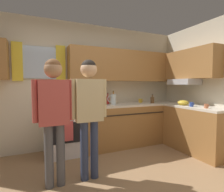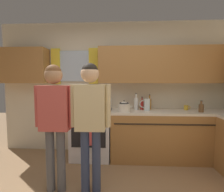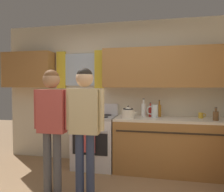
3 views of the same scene
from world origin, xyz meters
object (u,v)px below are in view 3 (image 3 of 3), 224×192
object	(u,v)px
stove_oven	(95,140)
bottle_milk_white	(144,110)
bottle_sauce_red	(150,111)
adult_left	(52,116)
bottle_squat_brown	(216,116)
bottle_oil_amber	(159,110)
mug_mustard_yellow	(201,115)
water_pitcher	(154,111)
adult_in_plaid	(85,116)
stovetop_kettle	(128,113)

from	to	relation	value
stove_oven	bottle_milk_white	bearing A→B (deg)	5.98
stove_oven	bottle_milk_white	distance (m)	1.01
bottle_sauce_red	adult_left	world-z (taller)	adult_left
bottle_squat_brown	bottle_oil_amber	xyz separation A→B (m)	(-0.84, 0.28, 0.03)
bottle_oil_amber	bottle_milk_white	bearing A→B (deg)	-164.71
bottle_sauce_red	mug_mustard_yellow	xyz separation A→B (m)	(0.82, -0.01, -0.05)
bottle_milk_white	water_pitcher	bearing A→B (deg)	-26.67
bottle_milk_white	bottle_squat_brown	bearing A→B (deg)	-10.76
stove_oven	mug_mustard_yellow	world-z (taller)	stove_oven
adult_in_plaid	mug_mustard_yellow	bearing A→B (deg)	36.15
bottle_squat_brown	adult_left	distance (m)	2.42
bottle_milk_white	adult_in_plaid	xyz separation A→B (m)	(-0.66, -1.15, 0.02)
bottle_sauce_red	adult_in_plaid	size ratio (longest dim) A/B	0.15
water_pitcher	mug_mustard_yellow	bearing A→B (deg)	8.17
bottle_oil_amber	stove_oven	bearing A→B (deg)	-171.74
stovetop_kettle	water_pitcher	world-z (taller)	water_pitcher
water_pitcher	bottle_oil_amber	bearing A→B (deg)	64.68
water_pitcher	adult_left	world-z (taller)	adult_left
stovetop_kettle	adult_in_plaid	bearing A→B (deg)	-115.89
bottle_sauce_red	mug_mustard_yellow	world-z (taller)	bottle_sauce_red
bottle_oil_amber	stovetop_kettle	size ratio (longest dim) A/B	1.04
bottle_squat_brown	stovetop_kettle	bearing A→B (deg)	-177.90
stove_oven	adult_in_plaid	distance (m)	1.22
bottle_milk_white	adult_in_plaid	distance (m)	1.33
stove_oven	bottle_milk_white	size ratio (longest dim) A/B	3.51
stove_oven	bottle_oil_amber	bearing A→B (deg)	8.26
adult_in_plaid	stovetop_kettle	bearing A→B (deg)	64.11
water_pitcher	adult_in_plaid	world-z (taller)	adult_in_plaid
bottle_sauce_red	bottle_squat_brown	xyz separation A→B (m)	(0.99, -0.23, -0.02)
stovetop_kettle	bottle_milk_white	bearing A→B (deg)	48.71
mug_mustard_yellow	adult_in_plaid	distance (m)	1.98
bottle_milk_white	adult_in_plaid	world-z (taller)	adult_in_plaid
stove_oven	adult_in_plaid	world-z (taller)	adult_in_plaid
stove_oven	adult_in_plaid	size ratio (longest dim) A/B	0.66
bottle_sauce_red	bottle_squat_brown	distance (m)	1.02
bottle_squat_brown	adult_left	xyz separation A→B (m)	(-2.23, -0.94, 0.05)
adult_in_plaid	stove_oven	bearing A→B (deg)	99.41
bottle_oil_amber	water_pitcher	bearing A→B (deg)	-115.32
bottle_sauce_red	bottle_squat_brown	world-z (taller)	bottle_sauce_red
stove_oven	water_pitcher	distance (m)	1.16
stove_oven	bottle_squat_brown	distance (m)	2.01
bottle_milk_white	stovetop_kettle	size ratio (longest dim) A/B	1.14
bottle_squat_brown	adult_left	size ratio (longest dim) A/B	0.13
bottle_sauce_red	water_pitcher	size ratio (longest dim) A/B	1.12
stovetop_kettle	bottle_oil_amber	bearing A→B (deg)	33.98
mug_mustard_yellow	water_pitcher	distance (m)	0.76
mug_mustard_yellow	water_pitcher	size ratio (longest dim) A/B	0.55
adult_in_plaid	bottle_sauce_red	bearing A→B (deg)	56.59
mug_mustard_yellow	water_pitcher	world-z (taller)	water_pitcher
bottle_milk_white	bottle_sauce_red	world-z (taller)	bottle_milk_white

